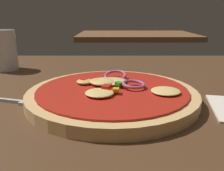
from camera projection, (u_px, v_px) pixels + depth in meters
name	position (u px, v px, depth m)	size (l,w,h in m)	color
dining_table	(127.00, 112.00, 0.40)	(1.45, 0.91, 0.03)	#4C301C
pizza	(112.00, 94.00, 0.40)	(0.28, 0.28, 0.04)	tan
fork	(4.00, 100.00, 0.40)	(0.19, 0.06, 0.01)	silver
beer_glass	(2.00, 51.00, 0.61)	(0.07, 0.07, 0.10)	silver
background_table	(136.00, 36.00, 1.77)	(0.83, 0.59, 0.03)	brown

